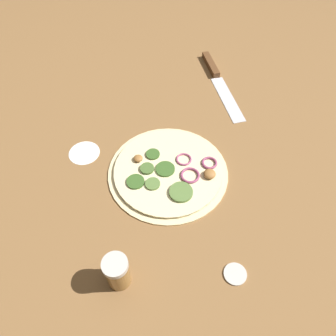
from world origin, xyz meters
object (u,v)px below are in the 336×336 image
Objects in this scene: spice_jar at (117,272)px; knife at (215,74)px; loose_cap at (235,274)px; pizza at (169,171)px.

knife is at bearing -19.90° from spice_jar.
knife is 0.61m from loose_cap.
knife is (0.37, -0.14, 0.00)m from pizza.
knife reaches higher than loose_cap.
loose_cap is (-0.61, 0.01, -0.00)m from knife.
loose_cap is (0.01, -0.22, -0.04)m from spice_jar.
pizza is 0.27m from loose_cap.
knife is 6.95× the size of loose_cap.
spice_jar reaches higher than loose_cap.
spice_jar reaches higher than knife.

